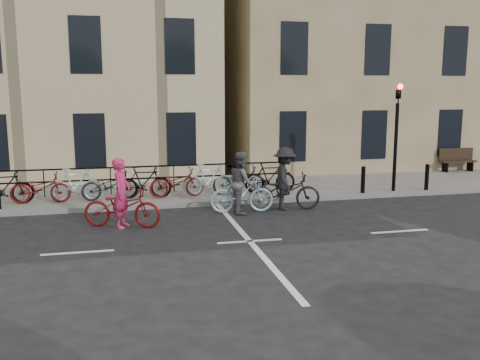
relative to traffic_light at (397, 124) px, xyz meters
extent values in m
plane|color=black|center=(-6.20, -4.34, -2.45)|extent=(120.00, 120.00, 0.00)
cube|color=slate|center=(-10.20, 1.66, -2.38)|extent=(46.00, 4.00, 0.15)
cube|color=#8D7D55|center=(2.80, 8.66, 3.70)|extent=(14.00, 10.00, 12.00)
cylinder|color=black|center=(0.00, 0.01, -0.80)|extent=(0.12, 0.12, 3.00)
imported|color=black|center=(0.00, 0.01, 1.15)|extent=(0.15, 0.18, 0.90)
sphere|color=#FF0C05|center=(0.00, -0.11, 1.25)|extent=(0.18, 0.18, 0.18)
cylinder|color=black|center=(-1.20, -0.09, -1.85)|extent=(0.14, 0.14, 0.90)
cylinder|color=black|center=(1.20, -0.09, -1.85)|extent=(0.14, 0.14, 0.90)
cube|color=black|center=(4.20, 3.31, -2.10)|extent=(0.06, 0.38, 0.40)
cube|color=black|center=(5.40, 3.31, -2.10)|extent=(0.06, 0.38, 0.40)
cube|color=black|center=(4.80, 3.31, -1.87)|extent=(1.60, 0.40, 0.06)
cube|color=black|center=(4.80, 3.49, -1.58)|extent=(1.60, 0.06, 0.50)
cube|color=black|center=(-8.97, 1.56, -1.83)|extent=(11.45, 0.04, 0.95)
imported|color=black|center=(-12.65, 0.66, -1.78)|extent=(1.75, 0.49, 1.05)
imported|color=maroon|center=(-11.60, 0.66, -1.83)|extent=(1.80, 0.63, 0.95)
imported|color=#8CB2B7|center=(-10.55, 0.66, -1.78)|extent=(1.75, 0.49, 1.05)
imported|color=black|center=(-9.50, 0.66, -1.83)|extent=(1.80, 0.63, 0.95)
imported|color=black|center=(-8.45, 0.66, -1.78)|extent=(1.75, 0.49, 1.05)
imported|color=maroon|center=(-7.40, 0.66, -1.83)|extent=(1.80, 0.63, 0.95)
imported|color=#8CB2B7|center=(-6.35, 0.66, -1.78)|extent=(1.75, 0.49, 1.05)
imported|color=black|center=(-5.30, 0.66, -1.83)|extent=(1.80, 0.63, 0.95)
imported|color=black|center=(-4.25, 0.66, -1.78)|extent=(1.75, 0.49, 1.05)
imported|color=maroon|center=(-9.18, -2.27, -1.91)|extent=(2.21, 1.37, 1.09)
imported|color=#C9235A|center=(-9.18, -2.27, -1.53)|extent=(0.64, 0.79, 1.86)
imported|color=#8CB2B7|center=(-5.70, -1.37, -1.88)|extent=(1.93, 0.70, 1.14)
imported|color=#4E4F53|center=(-5.70, -1.37, -1.54)|extent=(0.77, 0.95, 1.83)
imported|color=black|center=(-4.34, -1.26, -1.89)|extent=(2.24, 1.11, 1.13)
imported|color=black|center=(-4.34, -1.26, -1.50)|extent=(0.91, 1.34, 1.91)
camera|label=1|loc=(-9.23, -16.45, 1.24)|focal=40.00mm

